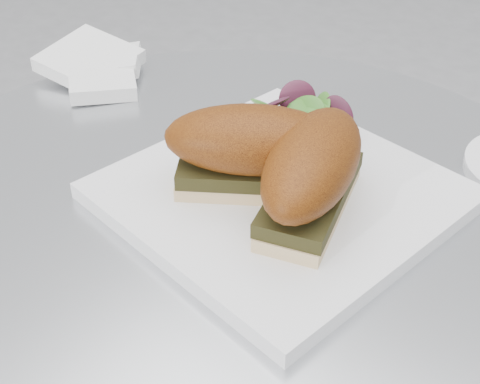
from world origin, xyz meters
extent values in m
cylinder|color=silver|center=(0.00, 0.00, 0.72)|extent=(0.70, 0.70, 0.02)
cube|color=white|center=(0.03, 0.04, 0.74)|extent=(0.32, 0.32, 0.02)
cube|color=#E1BB8C|center=(0.01, 0.03, 0.75)|extent=(0.14, 0.12, 0.01)
cube|color=black|center=(0.01, 0.03, 0.77)|extent=(0.14, 0.12, 0.01)
ellipsoid|color=#6E340A|center=(0.01, 0.03, 0.80)|extent=(0.17, 0.14, 0.06)
cube|color=#E1BB8C|center=(0.07, 0.03, 0.75)|extent=(0.09, 0.15, 0.01)
cube|color=black|center=(0.07, 0.03, 0.77)|extent=(0.09, 0.14, 0.01)
ellipsoid|color=#6E340A|center=(0.07, 0.03, 0.80)|extent=(0.11, 0.17, 0.06)
camera|label=1|loc=(0.28, -0.38, 1.10)|focal=50.00mm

